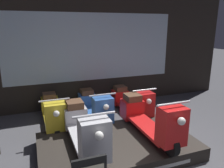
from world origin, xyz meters
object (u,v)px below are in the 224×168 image
at_px(scooter_display_right, 149,118).
at_px(scooter_backrow_1, 94,107).
at_px(scooter_backrow_0, 53,112).
at_px(scooter_backrow_2, 131,102).
at_px(scooter_display_left, 83,128).

relative_size(scooter_display_right, scooter_backrow_1, 1.00).
relative_size(scooter_backrow_0, scooter_backrow_2, 1.00).
xyz_separation_m(scooter_display_left, scooter_display_right, (1.15, 0.00, 0.00)).
bearing_deg(scooter_backrow_0, scooter_backrow_2, 0.00).
relative_size(scooter_display_left, scooter_backrow_0, 1.00).
bearing_deg(scooter_display_right, scooter_display_left, 180.00).
distance_m(scooter_backrow_0, scooter_backrow_2, 1.81).
xyz_separation_m(scooter_display_left, scooter_backrow_1, (0.57, 1.42, -0.23)).
distance_m(scooter_display_left, scooter_backrow_1, 1.54).
relative_size(scooter_display_left, scooter_display_right, 1.00).
height_order(scooter_display_left, scooter_display_right, same).
bearing_deg(scooter_display_left, scooter_backrow_0, 103.35).
bearing_deg(scooter_display_left, scooter_backrow_1, 68.11).
distance_m(scooter_backrow_0, scooter_backrow_1, 0.91).
height_order(scooter_backrow_0, scooter_backrow_2, same).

